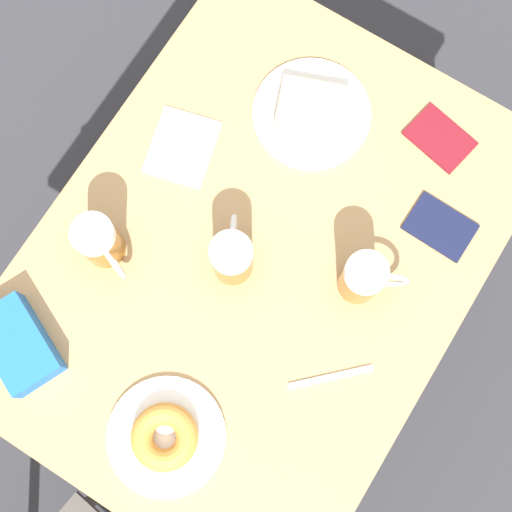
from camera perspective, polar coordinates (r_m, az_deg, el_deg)
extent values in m
plane|color=#333338|center=(2.08, 0.00, -4.32)|extent=(8.00, 8.00, 0.00)
cube|color=tan|center=(1.38, 0.00, -0.31)|extent=(0.79, 1.06, 0.03)
cylinder|color=black|center=(1.87, 17.43, 4.20)|extent=(0.04, 0.04, 0.69)
cylinder|color=black|center=(1.93, -1.27, 15.17)|extent=(0.04, 0.04, 0.69)
cylinder|color=black|center=(1.80, -18.35, -9.72)|extent=(0.04, 0.04, 0.69)
cylinder|color=#514C47|center=(1.89, -12.30, -18.22)|extent=(0.03, 0.03, 0.45)
cylinder|color=white|center=(1.46, 4.47, 11.30)|extent=(0.24, 0.24, 0.01)
cube|color=#D1B27F|center=(1.43, 4.55, 11.68)|extent=(0.16, 0.15, 0.04)
cylinder|color=white|center=(1.34, -7.19, -14.14)|extent=(0.22, 0.22, 0.01)
torus|color=#D18938|center=(1.32, -7.33, -14.18)|extent=(0.12, 0.12, 0.04)
cylinder|color=#8C5619|center=(1.35, -12.33, 1.05)|extent=(0.08, 0.08, 0.11)
cylinder|color=white|center=(1.29, -12.95, 1.72)|extent=(0.08, 0.08, 0.03)
torus|color=silver|center=(1.32, -11.44, -0.28)|extent=(0.08, 0.04, 0.08)
cylinder|color=#8C5619|center=(1.31, -1.92, -0.33)|extent=(0.08, 0.08, 0.11)
cylinder|color=white|center=(1.25, -2.02, 0.29)|extent=(0.08, 0.08, 0.03)
torus|color=silver|center=(1.31, -1.80, 1.63)|extent=(0.05, 0.08, 0.08)
cylinder|color=#8C5619|center=(1.32, 8.40, -1.86)|extent=(0.08, 0.08, 0.11)
cylinder|color=white|center=(1.25, 8.83, -1.32)|extent=(0.08, 0.08, 0.03)
torus|color=silver|center=(1.31, 10.35, -1.89)|extent=(0.08, 0.05, 0.08)
cube|color=white|center=(1.43, -5.93, 8.67)|extent=(0.15, 0.17, 0.00)
cube|color=silver|center=(1.34, 5.98, -9.62)|extent=(0.12, 0.12, 0.00)
cube|color=#141938|center=(1.42, 14.52, 2.27)|extent=(0.13, 0.09, 0.01)
cube|color=maroon|center=(1.48, 14.50, 9.11)|extent=(0.14, 0.11, 0.01)
cube|color=blue|center=(1.38, -18.47, -6.75)|extent=(0.19, 0.16, 0.06)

